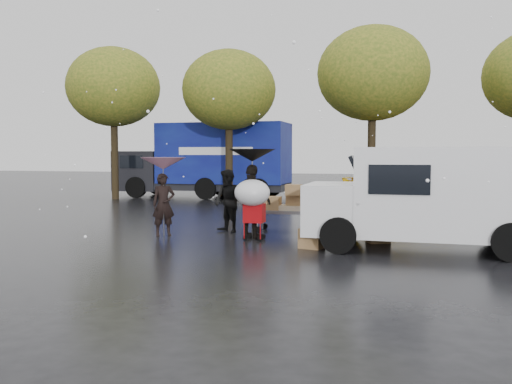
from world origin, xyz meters
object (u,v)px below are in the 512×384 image
(person_black, at_px, (252,202))
(blue_truck, at_px, (208,161))
(vendor_cart, at_px, (287,205))
(yellow_taxi, at_px, (398,186))
(shopping_cart, at_px, (253,196))
(white_van, at_px, (429,196))
(person_pink, at_px, (164,205))

(person_black, height_order, blue_truck, blue_truck)
(vendor_cart, distance_m, yellow_taxi, 9.18)
(shopping_cart, distance_m, white_van, 3.98)
(shopping_cart, relative_size, yellow_taxi, 0.32)
(person_black, relative_size, white_van, 0.37)
(blue_truck, height_order, yellow_taxi, blue_truck)
(person_pink, relative_size, shopping_cart, 1.08)
(person_pink, bearing_deg, yellow_taxi, 25.93)
(shopping_cart, relative_size, blue_truck, 0.18)
(white_van, xyz_separation_m, blue_truck, (-9.57, 12.06, 0.60))
(blue_truck, bearing_deg, yellow_taxi, -9.75)
(shopping_cart, distance_m, blue_truck, 13.19)
(person_black, bearing_deg, vendor_cart, -91.75)
(shopping_cart, distance_m, yellow_taxi, 10.91)
(vendor_cart, bearing_deg, yellow_taxi, 72.55)
(shopping_cart, bearing_deg, white_van, -1.92)
(person_black, xyz_separation_m, blue_truck, (-5.49, 11.59, 0.85))
(shopping_cart, height_order, blue_truck, blue_truck)
(person_black, xyz_separation_m, white_van, (4.08, -0.47, 0.25))
(person_pink, distance_m, person_black, 2.29)
(yellow_taxi, bearing_deg, person_black, 172.56)
(person_pink, xyz_separation_m, vendor_cart, (2.86, 1.47, -0.06))
(person_pink, bearing_deg, white_van, -38.26)
(person_pink, distance_m, white_van, 6.38)
(person_pink, bearing_deg, person_black, -31.76)
(person_pink, xyz_separation_m, white_van, (6.36, -0.33, 0.37))
(person_pink, distance_m, yellow_taxi, 11.66)
(person_black, bearing_deg, blue_truck, -43.10)
(white_van, bearing_deg, person_pink, 177.06)
(vendor_cart, bearing_deg, person_black, -113.32)
(person_black, height_order, vendor_cart, person_black)
(person_black, height_order, white_van, white_van)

